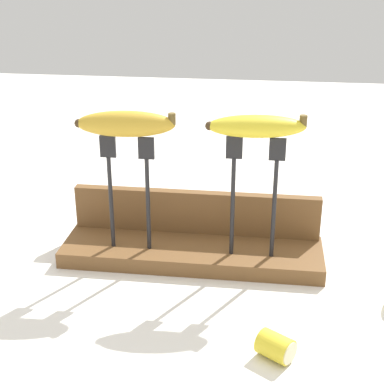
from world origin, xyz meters
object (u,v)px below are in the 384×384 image
banana_raised_left (126,124)px  banana_chunk_near (276,347)px  fork_stand_left (129,183)px  fork_stand_right (254,187)px  banana_raised_right (257,126)px

banana_raised_left → banana_chunk_near: (0.25, -0.23, -0.23)m
fork_stand_left → fork_stand_right: size_ratio=0.97×
fork_stand_right → banana_raised_right: size_ratio=1.31×
fork_stand_left → banana_raised_left: (-0.00, -0.00, 0.10)m
banana_raised_right → banana_chunk_near: (0.04, -0.23, -0.23)m
banana_raised_left → banana_raised_right: 0.21m
banana_raised_left → banana_chunk_near: 0.41m
banana_raised_right → banana_raised_left: bearing=180.0°
fork_stand_right → banana_raised_right: 0.10m
fork_stand_left → banana_chunk_near: bearing=-42.9°
fork_stand_right → banana_raised_left: bearing=-180.0°
banana_raised_right → fork_stand_left: bearing=180.0°
banana_raised_left → fork_stand_left: bearing=5.1°
fork_stand_left → banana_chunk_near: fork_stand_left is taller
fork_stand_right → banana_raised_left: 0.23m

